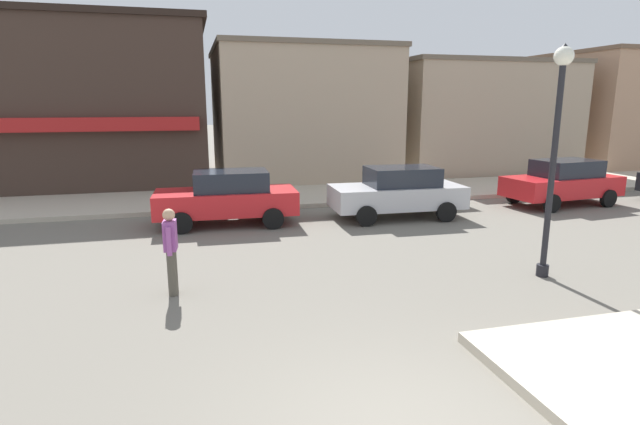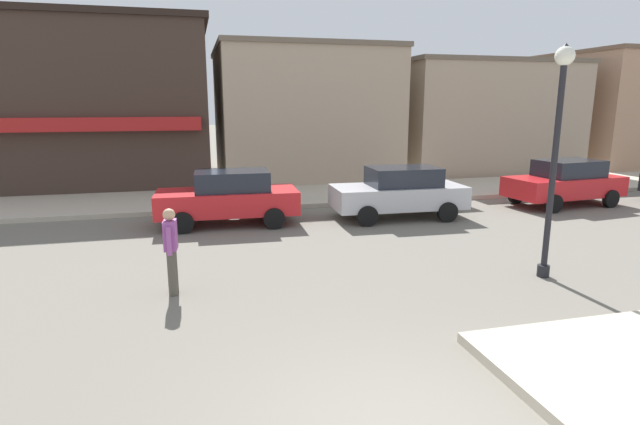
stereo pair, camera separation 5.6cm
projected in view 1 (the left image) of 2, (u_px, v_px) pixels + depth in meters
name	position (u px, v px, depth m)	size (l,w,h in m)	color
kerb_far	(251.00, 198.00, 18.21)	(80.00, 4.00, 0.15)	#B7AD99
lamp_post	(556.00, 129.00, 9.55)	(0.36, 0.36, 4.54)	black
parked_car_nearest	(228.00, 197.00, 14.37)	(4.06, 1.99, 1.56)	red
parked_car_second	(398.00, 192.00, 15.21)	(4.05, 1.97, 1.56)	#B7B7BC
parked_car_third	(563.00, 182.00, 17.13)	(4.16, 2.21, 1.56)	red
pedestrian_crossing_near	(171.00, 249.00, 9.05)	(0.25, 0.56, 1.61)	#4C473D
building_corner_shop	(62.00, 104.00, 21.41)	(12.16, 8.56, 6.79)	#3D2D26
building_storefront_left_near	(298.00, 114.00, 23.76)	(7.82, 8.00, 5.92)	tan
building_storefront_left_mid	(475.00, 117.00, 25.51)	(8.95, 5.79, 5.49)	tan
building_storefront_right_near	(603.00, 110.00, 27.55)	(5.22, 6.78, 6.16)	tan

